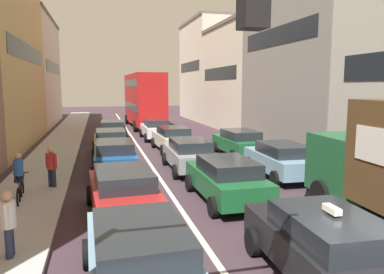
# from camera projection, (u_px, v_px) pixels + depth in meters

# --- Properties ---
(sidewalk_left) EXTENTS (2.60, 64.00, 0.14)m
(sidewalk_left) POSITION_uv_depth(u_px,v_px,m) (58.00, 148.00, 23.40)
(sidewalk_left) COLOR #A9A9A9
(sidewalk_left) RESTS_ON ground
(lane_stripe_left) EXTENTS (0.16, 60.00, 0.01)m
(lane_stripe_left) POSITION_uv_depth(u_px,v_px,m) (138.00, 146.00, 24.62)
(lane_stripe_left) COLOR silver
(lane_stripe_left) RESTS_ON ground
(lane_stripe_right) EXTENTS (0.16, 60.00, 0.01)m
(lane_stripe_right) POSITION_uv_depth(u_px,v_px,m) (187.00, 144.00, 25.45)
(lane_stripe_right) COLOR silver
(lane_stripe_right) RESTS_ON ground
(building_row_right) EXTENTS (7.20, 43.90, 12.89)m
(building_row_right) POSITION_uv_depth(u_px,v_px,m) (280.00, 67.00, 29.22)
(building_row_right) COLOR beige
(building_row_right) RESTS_ON ground
(traffic_light_pole) EXTENTS (3.58, 0.38, 5.50)m
(traffic_light_pole) POSITION_uv_depth(u_px,v_px,m) (68.00, 98.00, 3.57)
(traffic_light_pole) COLOR #2D2D33
(traffic_light_pole) RESTS_ON ground
(taxi_centre_lane_front) EXTENTS (2.21, 4.37, 1.66)m
(taxi_centre_lane_front) POSITION_uv_depth(u_px,v_px,m) (326.00, 246.00, 7.32)
(taxi_centre_lane_front) COLOR black
(taxi_centre_lane_front) RESTS_ON ground
(sedan_left_lane_front) EXTENTS (2.18, 4.36, 1.49)m
(sedan_left_lane_front) POSITION_uv_depth(u_px,v_px,m) (140.00, 258.00, 6.79)
(sedan_left_lane_front) COLOR #759EB7
(sedan_left_lane_front) RESTS_ON ground
(sedan_centre_lane_second) EXTENTS (2.08, 4.31, 1.49)m
(sedan_centre_lane_second) POSITION_uv_depth(u_px,v_px,m) (226.00, 179.00, 12.67)
(sedan_centre_lane_second) COLOR #19592D
(sedan_centre_lane_second) RESTS_ON ground
(wagon_left_lane_second) EXTENTS (2.27, 4.40, 1.49)m
(wagon_left_lane_second) POSITION_uv_depth(u_px,v_px,m) (123.00, 191.00, 11.16)
(wagon_left_lane_second) COLOR #A51E1E
(wagon_left_lane_second) RESTS_ON ground
(hatchback_centre_lane_third) EXTENTS (2.12, 4.33, 1.49)m
(hatchback_centre_lane_third) POSITION_uv_depth(u_px,v_px,m) (189.00, 154.00, 17.26)
(hatchback_centre_lane_third) COLOR gray
(hatchback_centre_lane_third) RESTS_ON ground
(sedan_left_lane_third) EXTENTS (2.09, 4.31, 1.49)m
(sedan_left_lane_third) POSITION_uv_depth(u_px,v_px,m) (115.00, 156.00, 16.81)
(sedan_left_lane_third) COLOR #194C8C
(sedan_left_lane_third) RESTS_ON ground
(coupe_centre_lane_fourth) EXTENTS (2.19, 4.36, 1.49)m
(coupe_centre_lane_fourth) POSITION_uv_depth(u_px,v_px,m) (173.00, 138.00, 22.55)
(coupe_centre_lane_fourth) COLOR beige
(coupe_centre_lane_fourth) RESTS_ON ground
(sedan_left_lane_fourth) EXTENTS (2.06, 4.30, 1.49)m
(sedan_left_lane_fourth) POSITION_uv_depth(u_px,v_px,m) (111.00, 142.00, 21.10)
(sedan_left_lane_fourth) COLOR #B29319
(sedan_left_lane_fourth) RESTS_ON ground
(sedan_centre_lane_fifth) EXTENTS (2.08, 4.31, 1.49)m
(sedan_centre_lane_fifth) POSITION_uv_depth(u_px,v_px,m) (156.00, 129.00, 27.55)
(sedan_centre_lane_fifth) COLOR silver
(sedan_centre_lane_fifth) RESTS_ON ground
(sedan_left_lane_fifth) EXTENTS (2.23, 4.38, 1.49)m
(sedan_left_lane_fifth) POSITION_uv_depth(u_px,v_px,m) (113.00, 130.00, 26.50)
(sedan_left_lane_fifth) COLOR black
(sedan_left_lane_fifth) RESTS_ON ground
(sedan_right_lane_behind_truck) EXTENTS (2.18, 4.36, 1.49)m
(sedan_right_lane_behind_truck) POSITION_uv_depth(u_px,v_px,m) (281.00, 159.00, 16.07)
(sedan_right_lane_behind_truck) COLOR #759EB7
(sedan_right_lane_behind_truck) RESTS_ON ground
(wagon_right_lane_far) EXTENTS (2.13, 4.33, 1.49)m
(wagon_right_lane_far) POSITION_uv_depth(u_px,v_px,m) (239.00, 142.00, 20.94)
(wagon_right_lane_far) COLOR #19592D
(wagon_right_lane_far) RESTS_ON ground
(bus_mid_queue_primary) EXTENTS (3.04, 10.57, 5.06)m
(bus_mid_queue_primary) POSITION_uv_depth(u_px,v_px,m) (144.00, 98.00, 35.08)
(bus_mid_queue_primary) COLOR #B21919
(bus_mid_queue_primary) RESTS_ON ground
(cyclist_on_sidewalk) EXTENTS (0.50, 1.73, 1.72)m
(cyclist_on_sidewalk) POSITION_uv_depth(u_px,v_px,m) (19.00, 179.00, 12.36)
(cyclist_on_sidewalk) COLOR black
(cyclist_on_sidewalk) RESTS_ON ground
(pedestrian_near_kerb) EXTENTS (0.44, 0.38, 1.66)m
(pedestrian_near_kerb) POSITION_uv_depth(u_px,v_px,m) (52.00, 166.00, 13.98)
(pedestrian_near_kerb) COLOR #262D47
(pedestrian_near_kerb) RESTS_ON ground
(pedestrian_mid_sidewalk) EXTENTS (0.34, 0.54, 1.66)m
(pedestrian_mid_sidewalk) POSITION_uv_depth(u_px,v_px,m) (8.00, 222.00, 8.21)
(pedestrian_mid_sidewalk) COLOR #262D47
(pedestrian_mid_sidewalk) RESTS_ON ground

